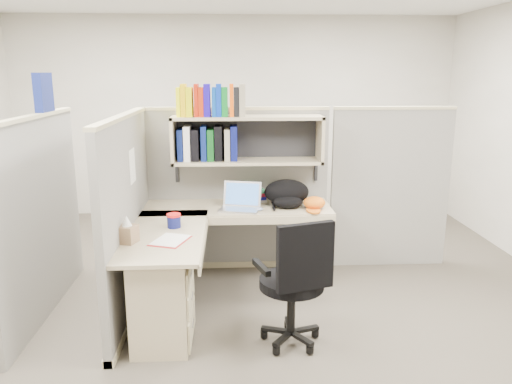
{
  "coord_description": "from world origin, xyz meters",
  "views": [
    {
      "loc": [
        -0.05,
        -3.94,
        1.95
      ],
      "look_at": [
        0.16,
        0.25,
        0.94
      ],
      "focal_mm": 35.0,
      "sensor_mm": 36.0,
      "label": 1
    }
  ],
  "objects": [
    {
      "name": "tissue_box",
      "position": [
        -0.82,
        -0.41,
        0.83
      ],
      "size": [
        0.16,
        0.16,
        0.2
      ],
      "primitive_type": null,
      "rotation": [
        0.0,
        0.0,
        -0.33
      ],
      "color": "#8E6F50",
      "rests_on": "desk"
    },
    {
      "name": "cubicle",
      "position": [
        -0.37,
        0.45,
        0.91
      ],
      "size": [
        3.79,
        1.84,
        1.95
      ],
      "color": "slate",
      "rests_on": "ground"
    },
    {
      "name": "book_stack",
      "position": [
        0.16,
        0.79,
        0.79
      ],
      "size": [
        0.25,
        0.3,
        0.12
      ],
      "primitive_type": null,
      "rotation": [
        0.0,
        0.0,
        0.27
      ],
      "color": "gray",
      "rests_on": "desk"
    },
    {
      "name": "snack_canister",
      "position": [
        -0.52,
        -0.05,
        0.79
      ],
      "size": [
        0.12,
        0.12,
        0.11
      ],
      "color": "#0F1459",
      "rests_on": "desk"
    },
    {
      "name": "ground",
      "position": [
        0.0,
        0.0,
        0.0
      ],
      "size": [
        6.0,
        6.0,
        0.0
      ],
      "primitive_type": "plane",
      "color": "#39352C",
      "rests_on": "ground"
    },
    {
      "name": "room_shell",
      "position": [
        0.0,
        0.0,
        1.62
      ],
      "size": [
        6.0,
        6.0,
        6.0
      ],
      "color": "#A9A498",
      "rests_on": "ground"
    },
    {
      "name": "task_chair",
      "position": [
        0.38,
        -0.66,
        0.35
      ],
      "size": [
        0.56,
        0.52,
        0.98
      ],
      "color": "black",
      "rests_on": "ground"
    },
    {
      "name": "loose_paper",
      "position": [
        -0.51,
        -0.37,
        0.73
      ],
      "size": [
        0.3,
        0.34,
        0.0
      ],
      "primitive_type": null,
      "rotation": [
        0.0,
        0.0,
        -0.34
      ],
      "color": "white",
      "rests_on": "desk"
    },
    {
      "name": "orange_cap",
      "position": [
        0.71,
        0.46,
        0.79
      ],
      "size": [
        0.25,
        0.28,
        0.11
      ],
      "primitive_type": null,
      "rotation": [
        0.0,
        0.0,
        -0.23
      ],
      "color": "#D26012",
      "rests_on": "desk"
    },
    {
      "name": "backpack",
      "position": [
        0.47,
        0.55,
        0.85
      ],
      "size": [
        0.5,
        0.44,
        0.25
      ],
      "primitive_type": null,
      "rotation": [
        0.0,
        0.0,
        -0.33
      ],
      "color": "black",
      "rests_on": "desk"
    },
    {
      "name": "desk",
      "position": [
        -0.41,
        -0.29,
        0.44
      ],
      "size": [
        1.74,
        1.75,
        0.73
      ],
      "color": "tan",
      "rests_on": "ground"
    },
    {
      "name": "paper_cup",
      "position": [
        -0.02,
        0.68,
        0.78
      ],
      "size": [
        0.06,
        0.06,
        0.09
      ],
      "primitive_type": "cylinder",
      "rotation": [
        0.0,
        0.0,
        -0.01
      ],
      "color": "white",
      "rests_on": "desk"
    },
    {
      "name": "mouse",
      "position": [
        0.19,
        0.41,
        0.75
      ],
      "size": [
        0.1,
        0.09,
        0.03
      ],
      "primitive_type": "ellipsoid",
      "rotation": [
        0.0,
        0.0,
        0.32
      ],
      "color": "#8293B9",
      "rests_on": "desk"
    },
    {
      "name": "laptop",
      "position": [
        0.02,
        0.43,
        0.86
      ],
      "size": [
        0.43,
        0.43,
        0.25
      ],
      "primitive_type": null,
      "rotation": [
        0.0,
        0.0,
        -0.24
      ],
      "color": "#AAA9AE",
      "rests_on": "desk"
    }
  ]
}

